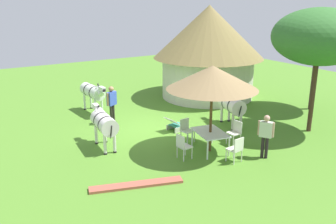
{
  "coord_description": "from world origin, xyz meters",
  "views": [
    {
      "loc": [
        13.05,
        -7.16,
        5.38
      ],
      "look_at": [
        1.15,
        0.25,
        1.0
      ],
      "focal_mm": 39.39,
      "sensor_mm": 36.0,
      "label": 1
    }
  ],
  "objects_px": {
    "patio_chair_east_end": "(186,129)",
    "patio_chair_west_end": "(235,131)",
    "zebra_by_umbrella": "(231,104)",
    "guest_beside_umbrella": "(266,133)",
    "patio_chair_near_hut": "(183,145)",
    "acacia_tree_right_background": "(319,31)",
    "standing_watcher": "(112,101)",
    "acacia_tree_left_background": "(320,37)",
    "thatched_hut": "(208,48)",
    "patio_chair_near_lawn": "(236,148)",
    "striped_lounge_chair": "(175,125)",
    "zebra_toward_hut": "(93,92)",
    "zebra_nearest_camera": "(104,123)",
    "shade_umbrella": "(212,78)",
    "patio_dining_table": "(210,134)"
  },
  "relations": [
    {
      "from": "patio_chair_east_end",
      "to": "patio_chair_west_end",
      "type": "bearing_deg",
      "value": 131.12
    },
    {
      "from": "zebra_by_umbrella",
      "to": "guest_beside_umbrella",
      "type": "bearing_deg",
      "value": -94.61
    },
    {
      "from": "patio_chair_near_hut",
      "to": "acacia_tree_right_background",
      "type": "bearing_deg",
      "value": 97.11
    },
    {
      "from": "guest_beside_umbrella",
      "to": "zebra_by_umbrella",
      "type": "relative_size",
      "value": 0.72
    },
    {
      "from": "standing_watcher",
      "to": "acacia_tree_right_background",
      "type": "xyz_separation_m",
      "value": [
        3.23,
        9.34,
        2.83
      ]
    },
    {
      "from": "patio_chair_east_end",
      "to": "standing_watcher",
      "type": "distance_m",
      "value": 3.88
    },
    {
      "from": "patio_chair_near_hut",
      "to": "acacia_tree_left_background",
      "type": "distance_m",
      "value": 6.99
    },
    {
      "from": "thatched_hut",
      "to": "patio_chair_near_lawn",
      "type": "bearing_deg",
      "value": -31.24
    },
    {
      "from": "striped_lounge_chair",
      "to": "zebra_toward_hut",
      "type": "xyz_separation_m",
      "value": [
        -4.24,
        -1.97,
        0.76
      ]
    },
    {
      "from": "patio_chair_near_lawn",
      "to": "acacia_tree_right_background",
      "type": "relative_size",
      "value": 0.19
    },
    {
      "from": "guest_beside_umbrella",
      "to": "zebra_nearest_camera",
      "type": "distance_m",
      "value": 5.79
    },
    {
      "from": "patio_chair_east_end",
      "to": "standing_watcher",
      "type": "xyz_separation_m",
      "value": [
        -3.52,
        -1.55,
        0.49
      ]
    },
    {
      "from": "guest_beside_umbrella",
      "to": "patio_chair_west_end",
      "type": "bearing_deg",
      "value": -32.21
    },
    {
      "from": "shade_umbrella",
      "to": "acacia_tree_left_background",
      "type": "distance_m",
      "value": 5.02
    },
    {
      "from": "thatched_hut",
      "to": "patio_chair_west_end",
      "type": "relative_size",
      "value": 6.67
    },
    {
      "from": "patio_dining_table",
      "to": "patio_chair_east_end",
      "type": "distance_m",
      "value": 1.26
    },
    {
      "from": "shade_umbrella",
      "to": "striped_lounge_chair",
      "type": "height_order",
      "value": "shade_umbrella"
    },
    {
      "from": "zebra_by_umbrella",
      "to": "zebra_toward_hut",
      "type": "height_order",
      "value": "zebra_toward_hut"
    },
    {
      "from": "guest_beside_umbrella",
      "to": "acacia_tree_left_background",
      "type": "relative_size",
      "value": 0.31
    },
    {
      "from": "shade_umbrella",
      "to": "patio_chair_near_hut",
      "type": "relative_size",
      "value": 3.57
    },
    {
      "from": "shade_umbrella",
      "to": "standing_watcher",
      "type": "relative_size",
      "value": 1.91
    },
    {
      "from": "striped_lounge_chair",
      "to": "guest_beside_umbrella",
      "type": "bearing_deg",
      "value": 6.41
    },
    {
      "from": "standing_watcher",
      "to": "zebra_by_umbrella",
      "type": "distance_m",
      "value": 5.2
    },
    {
      "from": "thatched_hut",
      "to": "patio_chair_near_hut",
      "type": "relative_size",
      "value": 6.67
    },
    {
      "from": "striped_lounge_chair",
      "to": "patio_dining_table",
      "type": "bearing_deg",
      "value": -11.89
    },
    {
      "from": "striped_lounge_chair",
      "to": "patio_chair_near_lawn",
      "type": "bearing_deg",
      "value": -8.95
    },
    {
      "from": "thatched_hut",
      "to": "patio_chair_near_hut",
      "type": "bearing_deg",
      "value": -43.26
    },
    {
      "from": "shade_umbrella",
      "to": "patio_chair_near_lawn",
      "type": "distance_m",
      "value": 2.54
    },
    {
      "from": "thatched_hut",
      "to": "acacia_tree_left_background",
      "type": "xyz_separation_m",
      "value": [
        6.73,
        0.2,
        1.19
      ]
    },
    {
      "from": "shade_umbrella",
      "to": "zebra_by_umbrella",
      "type": "distance_m",
      "value": 3.52
    },
    {
      "from": "standing_watcher",
      "to": "zebra_by_umbrella",
      "type": "xyz_separation_m",
      "value": [
        3.01,
        4.25,
        -0.04
      ]
    },
    {
      "from": "striped_lounge_chair",
      "to": "acacia_tree_left_background",
      "type": "bearing_deg",
      "value": 48.05
    },
    {
      "from": "patio_chair_west_end",
      "to": "striped_lounge_chair",
      "type": "height_order",
      "value": "patio_chair_west_end"
    },
    {
      "from": "zebra_nearest_camera",
      "to": "acacia_tree_left_background",
      "type": "relative_size",
      "value": 0.43
    },
    {
      "from": "acacia_tree_right_background",
      "to": "zebra_by_umbrella",
      "type": "bearing_deg",
      "value": -92.56
    },
    {
      "from": "acacia_tree_right_background",
      "to": "patio_chair_near_hut",
      "type": "bearing_deg",
      "value": -79.83
    },
    {
      "from": "patio_chair_near_hut",
      "to": "zebra_by_umbrella",
      "type": "height_order",
      "value": "zebra_by_umbrella"
    },
    {
      "from": "patio_chair_east_end",
      "to": "guest_beside_umbrella",
      "type": "distance_m",
      "value": 3.1
    },
    {
      "from": "patio_chair_near_hut",
      "to": "patio_chair_west_end",
      "type": "bearing_deg",
      "value": 89.25
    },
    {
      "from": "zebra_toward_hut",
      "to": "thatched_hut",
      "type": "bearing_deg",
      "value": 171.78
    },
    {
      "from": "acacia_tree_right_background",
      "to": "acacia_tree_left_background",
      "type": "relative_size",
      "value": 0.96
    },
    {
      "from": "thatched_hut",
      "to": "striped_lounge_chair",
      "type": "relative_size",
      "value": 6.78
    },
    {
      "from": "patio_dining_table",
      "to": "patio_chair_near_hut",
      "type": "height_order",
      "value": "patio_chair_near_hut"
    },
    {
      "from": "standing_watcher",
      "to": "acacia_tree_left_background",
      "type": "bearing_deg",
      "value": 114.45
    },
    {
      "from": "shade_umbrella",
      "to": "patio_chair_near_lawn",
      "type": "relative_size",
      "value": 3.57
    },
    {
      "from": "acacia_tree_left_background",
      "to": "shade_umbrella",
      "type": "bearing_deg",
      "value": -96.25
    },
    {
      "from": "patio_chair_east_end",
      "to": "guest_beside_umbrella",
      "type": "bearing_deg",
      "value": 108.61
    },
    {
      "from": "guest_beside_umbrella",
      "to": "zebra_toward_hut",
      "type": "bearing_deg",
      "value": -11.03
    },
    {
      "from": "zebra_toward_hut",
      "to": "acacia_tree_left_background",
      "type": "xyz_separation_m",
      "value": [
        7.26,
        6.72,
        2.89
      ]
    },
    {
      "from": "patio_chair_near_hut",
      "to": "zebra_by_umbrella",
      "type": "relative_size",
      "value": 0.42
    }
  ]
}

